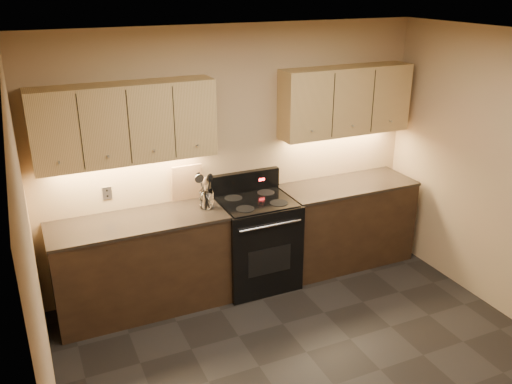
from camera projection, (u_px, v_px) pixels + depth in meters
ceiling at (356, 46)px, 3.31m from camera, size 4.00×4.00×0.00m
wall_back at (236, 157)px, 5.48m from camera, size 4.00×0.04×2.60m
wall_left at (40, 303)px, 3.02m from camera, size 0.04×4.00×2.60m
counter_left at (141, 265)px, 5.12m from camera, size 1.62×0.62×0.93m
counter_right at (345, 223)px, 5.99m from camera, size 1.46×0.62×0.93m
stove at (256, 241)px, 5.55m from camera, size 0.76×0.68×1.14m
upper_cab_left at (125, 123)px, 4.75m from camera, size 1.60×0.30×0.70m
upper_cab_right at (345, 101)px, 5.62m from camera, size 1.44×0.30×0.70m
outlet_plate at (107, 193)px, 5.05m from camera, size 0.08×0.01×0.12m
utensil_crock at (207, 200)px, 5.19m from camera, size 0.18×0.18×0.17m
cutting_board at (187, 183)px, 5.31m from camera, size 0.30×0.08×0.38m
wooden_spoon at (204, 193)px, 5.13m from camera, size 0.11×0.11×0.29m
black_spoon at (206, 190)px, 5.17m from camera, size 0.11×0.10×0.33m
black_turner at (208, 189)px, 5.12m from camera, size 0.19×0.15×0.38m
steel_skimmer at (210, 189)px, 5.14m from camera, size 0.21×0.12×0.37m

